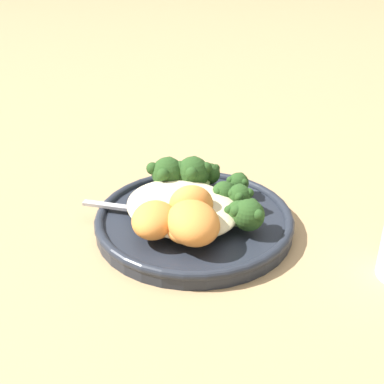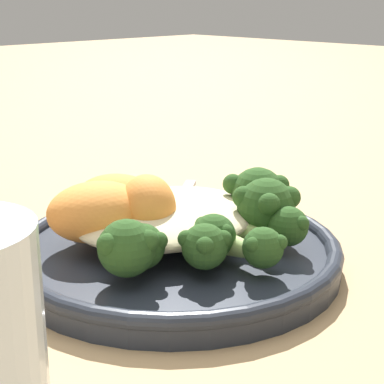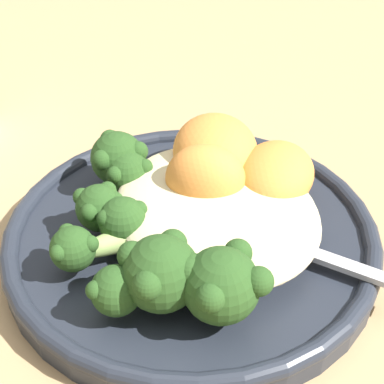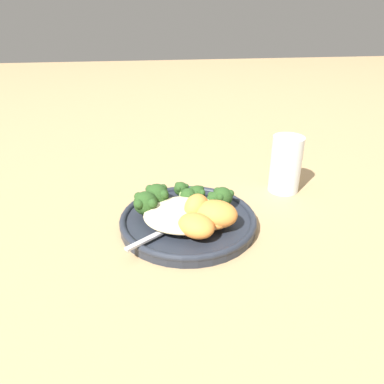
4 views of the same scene
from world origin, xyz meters
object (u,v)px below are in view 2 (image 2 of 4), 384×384
(sweet_potato_chunk_1, at_px, (112,198))
(broccoli_stalk_7, at_px, (241,199))
(sweet_potato_chunk_3, at_px, (106,218))
(broccoli_stalk_6, at_px, (249,210))
(broccoli_stalk_3, at_px, (197,233))
(broccoli_stalk_4, at_px, (230,241))
(quinoa_mound, at_px, (167,216))
(broccoli_stalk_0, at_px, (133,244))
(plate, at_px, (175,251))
(broccoli_stalk_5, at_px, (257,227))
(broccoli_stalk_2, at_px, (196,243))
(sweet_potato_chunk_2, at_px, (147,207))
(broccoli_stalk_1, at_px, (148,241))
(sweet_potato_chunk_0, at_px, (97,212))
(spoon, at_px, (175,207))

(sweet_potato_chunk_1, bearing_deg, broccoli_stalk_7, -47.34)
(sweet_potato_chunk_1, xyz_separation_m, sweet_potato_chunk_3, (-0.02, -0.02, -0.00))
(broccoli_stalk_6, xyz_separation_m, broccoli_stalk_7, (0.02, 0.02, -0.00))
(broccoli_stalk_3, xyz_separation_m, broccoli_stalk_4, (0.01, -0.02, -0.00))
(quinoa_mound, distance_m, broccoli_stalk_0, 0.07)
(plate, bearing_deg, broccoli_stalk_5, -53.11)
(broccoli_stalk_2, relative_size, sweet_potato_chunk_2, 1.96)
(broccoli_stalk_1, xyz_separation_m, sweet_potato_chunk_0, (-0.00, 0.05, 0.01))
(plate, relative_size, sweet_potato_chunk_0, 3.33)
(broccoli_stalk_7, bearing_deg, broccoli_stalk_5, -102.12)
(broccoli_stalk_5, bearing_deg, broccoli_stalk_1, -144.81)
(broccoli_stalk_3, bearing_deg, broccoli_stalk_2, -38.87)
(sweet_potato_chunk_2, bearing_deg, broccoli_stalk_7, -19.92)
(plate, bearing_deg, sweet_potato_chunk_1, 97.78)
(broccoli_stalk_2, height_order, broccoli_stalk_4, broccoli_stalk_2)
(broccoli_stalk_1, relative_size, broccoli_stalk_7, 0.72)
(broccoli_stalk_5, relative_size, sweet_potato_chunk_3, 1.68)
(broccoli_stalk_6, bearing_deg, sweet_potato_chunk_2, -174.82)
(quinoa_mound, xyz_separation_m, broccoli_stalk_1, (-0.04, -0.03, 0.00))
(sweet_potato_chunk_2, relative_size, spoon, 0.51)
(sweet_potato_chunk_0, bearing_deg, broccoli_stalk_4, -62.57)
(broccoli_stalk_4, bearing_deg, quinoa_mound, 175.18)
(sweet_potato_chunk_0, xyz_separation_m, sweet_potato_chunk_1, (0.03, 0.03, -0.00))
(broccoli_stalk_4, height_order, broccoli_stalk_6, broccoli_stalk_6)
(quinoa_mound, height_order, broccoli_stalk_7, broccoli_stalk_7)
(quinoa_mound, distance_m, broccoli_stalk_6, 0.06)
(broccoli_stalk_2, height_order, broccoli_stalk_6, broccoli_stalk_6)
(plate, xyz_separation_m, sweet_potato_chunk_0, (-0.04, 0.04, 0.03))
(broccoli_stalk_2, bearing_deg, broccoli_stalk_6, 116.62)
(plate, height_order, broccoli_stalk_3, broccoli_stalk_3)
(broccoli_stalk_2, bearing_deg, spoon, 163.98)
(broccoli_stalk_3, relative_size, broccoli_stalk_6, 0.89)
(broccoli_stalk_4, xyz_separation_m, spoon, (0.04, 0.09, -0.01))
(broccoli_stalk_4, height_order, broccoli_stalk_7, broccoli_stalk_7)
(broccoli_stalk_4, relative_size, sweet_potato_chunk_3, 1.82)
(quinoa_mound, distance_m, sweet_potato_chunk_3, 0.04)
(plate, distance_m, broccoli_stalk_7, 0.07)
(plate, relative_size, broccoli_stalk_1, 2.86)
(broccoli_stalk_0, bearing_deg, spoon, -176.90)
(quinoa_mound, relative_size, broccoli_stalk_1, 1.73)
(broccoli_stalk_1, bearing_deg, sweet_potato_chunk_0, -121.52)
(broccoli_stalk_0, xyz_separation_m, sweet_potato_chunk_3, (0.02, 0.06, -0.00))
(broccoli_stalk_7, bearing_deg, quinoa_mound, 175.94)
(broccoli_stalk_7, bearing_deg, sweet_potato_chunk_0, 175.99)
(broccoli_stalk_1, distance_m, broccoli_stalk_7, 0.10)
(broccoli_stalk_0, bearing_deg, broccoli_stalk_1, 166.68)
(quinoa_mound, xyz_separation_m, broccoli_stalk_7, (0.05, -0.03, 0.01))
(plate, relative_size, broccoli_stalk_4, 2.12)
(sweet_potato_chunk_3, height_order, spoon, sweet_potato_chunk_3)
(broccoli_stalk_6, distance_m, broccoli_stalk_7, 0.03)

